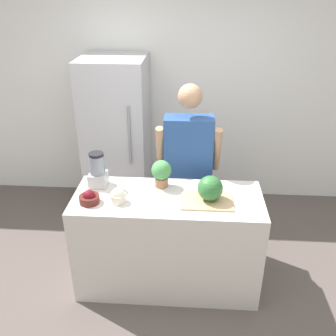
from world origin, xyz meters
name	(u,v)px	position (x,y,z in m)	size (l,w,h in m)	color
ground_plane	(165,306)	(0.00, 0.00, 0.00)	(14.00, 14.00, 0.00)	#564C47
wall_back	(177,93)	(0.00, 1.96, 1.30)	(8.00, 0.06, 2.60)	white
counter_island	(168,241)	(0.00, 0.32, 0.45)	(1.56, 0.63, 0.90)	beige
refrigerator	(117,138)	(-0.65, 1.55, 0.89)	(0.68, 0.74, 1.78)	#B7B7BC
person	(188,169)	(0.16, 0.91, 0.86)	(0.60, 0.27, 1.68)	gray
cutting_board	(207,201)	(0.32, 0.27, 0.90)	(0.42, 0.29, 0.01)	tan
watermelon	(210,188)	(0.34, 0.28, 1.01)	(0.20, 0.20, 0.20)	#2D6B33
bowl_cherries	(89,198)	(-0.62, 0.19, 0.94)	(0.16, 0.16, 0.11)	#511E19
bowl_cream	(118,196)	(-0.39, 0.21, 0.95)	(0.12, 0.12, 0.12)	beige
blender	(98,171)	(-0.61, 0.46, 1.04)	(0.15, 0.15, 0.31)	#B7B7BC
potted_plant	(161,172)	(-0.07, 0.49, 1.03)	(0.17, 0.17, 0.24)	#996647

